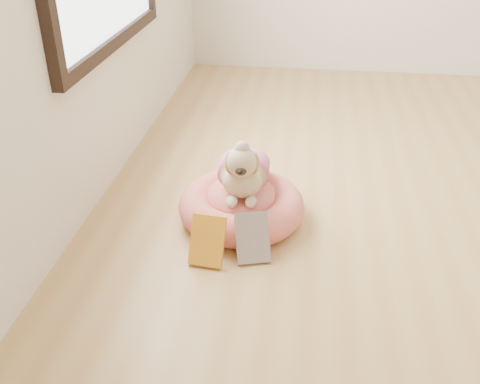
# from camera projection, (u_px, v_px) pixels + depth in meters

# --- Properties ---
(pet_bed) EXTENTS (0.57, 0.57, 0.15)m
(pet_bed) POSITION_uv_depth(u_px,v_px,m) (241.00, 206.00, 2.41)
(pet_bed) COLOR #E36B58
(pet_bed) RESTS_ON floor
(dog) EXTENTS (0.30, 0.42, 0.29)m
(dog) POSITION_uv_depth(u_px,v_px,m) (243.00, 161.00, 2.31)
(dog) COLOR olive
(dog) RESTS_ON pet_bed
(book_yellow) EXTENTS (0.15, 0.14, 0.19)m
(book_yellow) POSITION_uv_depth(u_px,v_px,m) (207.00, 241.00, 2.13)
(book_yellow) COLOR yellow
(book_yellow) RESTS_ON floor
(book_white) EXTENTS (0.17, 0.16, 0.19)m
(book_white) POSITION_uv_depth(u_px,v_px,m) (252.00, 237.00, 2.16)
(book_white) COLOR white
(book_white) RESTS_ON floor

